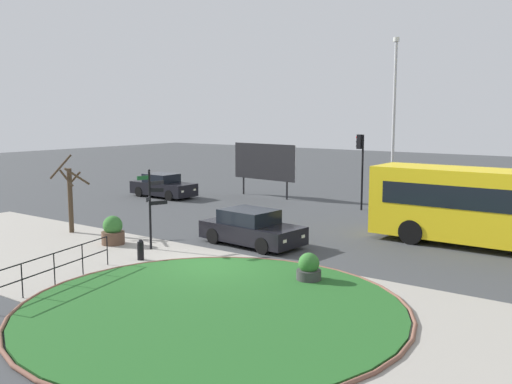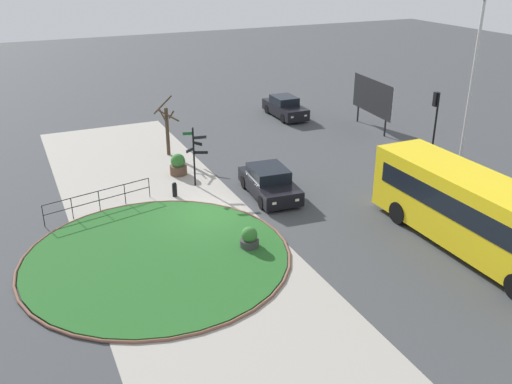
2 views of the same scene
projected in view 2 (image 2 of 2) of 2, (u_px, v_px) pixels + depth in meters
name	position (u px, v px, depth m)	size (l,w,h in m)	color
ground	(210.00, 215.00, 25.71)	(120.00, 120.00, 0.00)	#3D3F42
sidewalk_paving	(167.00, 223.00, 24.94)	(32.00, 7.96, 0.02)	#9E998E
grass_island	(157.00, 257.00, 22.14)	(10.36, 10.36, 0.10)	#235B23
grass_kerb_ring	(157.00, 256.00, 22.13)	(10.67, 10.67, 0.11)	brown
signpost_directional	(195.00, 152.00, 28.17)	(0.63, 1.18, 3.14)	black
bollard_foreground	(175.00, 189.00, 27.48)	(0.24, 0.24, 0.76)	black
railing_grass_edge	(99.00, 198.00, 25.81)	(1.24, 5.07, 1.04)	black
bus_yellow	(477.00, 214.00, 22.02)	(10.29, 2.55, 3.08)	yellow
car_near_lane	(269.00, 183.00, 27.55)	(4.38, 2.26, 1.43)	black
car_far_lane	(285.00, 107.00, 40.58)	(4.47, 1.88, 1.48)	black
traffic_light_near	(435.00, 113.00, 30.67)	(0.49, 0.28, 4.12)	black
lamppost_tall	(472.00, 82.00, 28.97)	(0.32, 0.32, 9.20)	#B7B7BC
billboard_left	(373.00, 97.00, 37.27)	(4.91, 0.60, 3.36)	black
planter_near_signpost	(178.00, 165.00, 30.13)	(0.92, 0.92, 1.18)	brown
planter_kerbside	(249.00, 239.00, 22.69)	(0.78, 0.78, 0.95)	#383838
street_tree_bare	(167.00, 127.00, 32.56)	(1.29, 1.23, 3.43)	#423323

